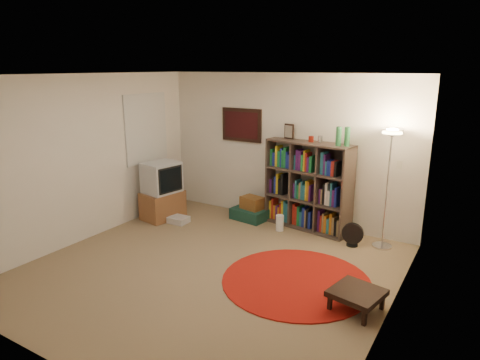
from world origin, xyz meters
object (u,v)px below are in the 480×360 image
at_px(floor_fan, 353,235).
at_px(tv_stand, 162,192).
at_px(suitcase, 249,214).
at_px(side_table, 357,294).
at_px(bookshelf, 307,187).
at_px(floor_lamp, 391,150).

distance_m(floor_fan, tv_stand, 3.28).
height_order(suitcase, side_table, side_table).
distance_m(bookshelf, suitcase, 1.17).
bearing_deg(suitcase, bookshelf, 17.64).
height_order(bookshelf, floor_fan, bookshelf).
bearing_deg(bookshelf, side_table, -45.42).
bearing_deg(tv_stand, bookshelf, 31.17).
xyz_separation_m(floor_fan, side_table, (0.55, -1.68, 0.02)).
xyz_separation_m(floor_lamp, tv_stand, (-3.62, -0.72, -0.98)).
bearing_deg(floor_lamp, side_table, -85.04).
distance_m(floor_lamp, floor_fan, 1.36).
relative_size(floor_lamp, side_table, 2.90).
distance_m(floor_fan, suitcase, 1.90).
bearing_deg(floor_lamp, floor_fan, -152.42).
bearing_deg(side_table, tv_stand, 162.81).
bearing_deg(side_table, floor_fan, 108.22).
relative_size(floor_fan, side_table, 0.60).
relative_size(suitcase, side_table, 1.06).
height_order(bookshelf, suitcase, bookshelf).
height_order(floor_lamp, suitcase, floor_lamp).
relative_size(tv_stand, suitcase, 1.56).
bearing_deg(bookshelf, floor_fan, -13.55).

